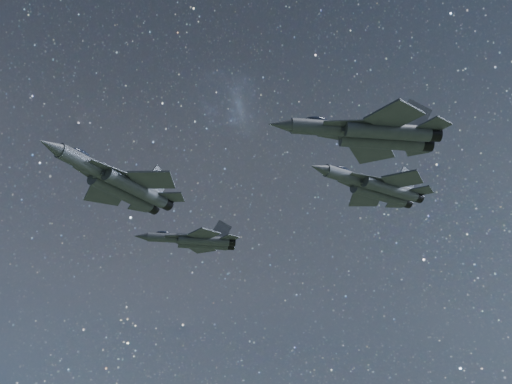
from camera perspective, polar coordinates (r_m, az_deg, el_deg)
jet_lead at (r=71.49m, az=-12.86°, el=0.84°), size 19.38×12.70×5.00m
jet_left at (r=86.44m, az=-5.81°, el=-4.61°), size 14.85×9.76×3.81m
jet_right at (r=65.32m, az=10.87°, el=5.54°), size 18.80×12.31×4.85m
jet_slot at (r=80.25m, az=11.37°, el=0.46°), size 18.28×13.06×4.67m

